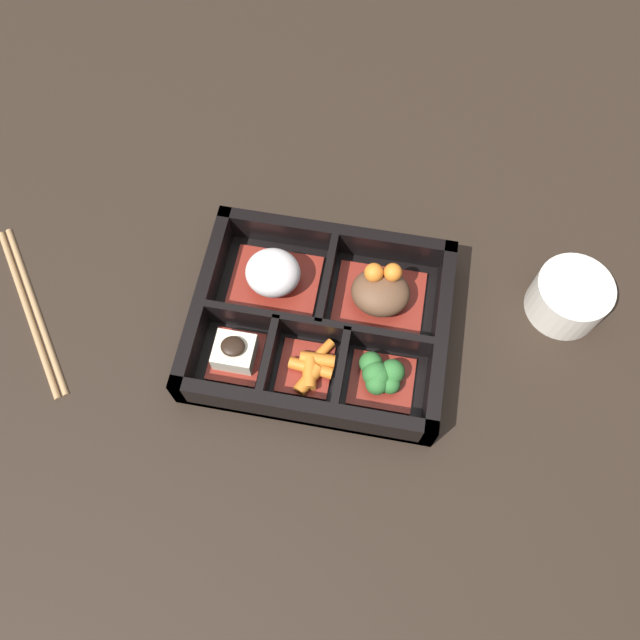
# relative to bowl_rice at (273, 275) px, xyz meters

# --- Properties ---
(ground_plane) EXTENTS (3.00, 3.00, 0.00)m
(ground_plane) POSITION_rel_bowl_rice_xyz_m (0.06, -0.04, -0.03)
(ground_plane) COLOR black
(bento_base) EXTENTS (0.27, 0.22, 0.01)m
(bento_base) POSITION_rel_bowl_rice_xyz_m (0.06, -0.04, -0.03)
(bento_base) COLOR black
(bento_base) RESTS_ON ground_plane
(bento_rim) EXTENTS (0.27, 0.22, 0.05)m
(bento_rim) POSITION_rel_bowl_rice_xyz_m (0.06, -0.04, -0.01)
(bento_rim) COLOR black
(bento_rim) RESTS_ON ground_plane
(bowl_rice) EXTENTS (0.10, 0.08, 0.05)m
(bowl_rice) POSITION_rel_bowl_rice_xyz_m (0.00, 0.00, 0.00)
(bowl_rice) COLOR maroon
(bowl_rice) RESTS_ON bento_base
(bowl_stew) EXTENTS (0.10, 0.08, 0.05)m
(bowl_stew) POSITION_rel_bowl_rice_xyz_m (0.12, 0.00, -0.00)
(bowl_stew) COLOR maroon
(bowl_stew) RESTS_ON bento_base
(bowl_tofu) EXTENTS (0.05, 0.06, 0.04)m
(bowl_tofu) POSITION_rel_bowl_rice_xyz_m (-0.02, -0.09, -0.01)
(bowl_tofu) COLOR maroon
(bowl_tofu) RESTS_ON bento_base
(bowl_carrots) EXTENTS (0.06, 0.07, 0.02)m
(bowl_carrots) POSITION_rel_bowl_rice_xyz_m (0.06, -0.09, -0.01)
(bowl_carrots) COLOR maroon
(bowl_carrots) RESTS_ON bento_base
(bowl_greens) EXTENTS (0.07, 0.06, 0.03)m
(bowl_greens) POSITION_rel_bowl_rice_xyz_m (0.13, -0.09, -0.01)
(bowl_greens) COLOR maroon
(bowl_greens) RESTS_ON bento_base
(tea_cup) EXTENTS (0.08, 0.08, 0.05)m
(tea_cup) POSITION_rel_bowl_rice_xyz_m (0.32, 0.03, -0.01)
(tea_cup) COLOR beige
(tea_cup) RESTS_ON ground_plane
(chopsticks) EXTENTS (0.15, 0.19, 0.01)m
(chopsticks) POSITION_rel_bowl_rice_xyz_m (-0.26, -0.07, -0.03)
(chopsticks) COLOR #A87F51
(chopsticks) RESTS_ON ground_plane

